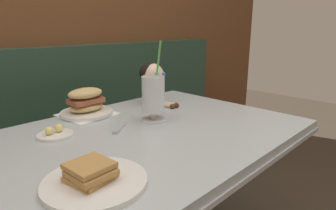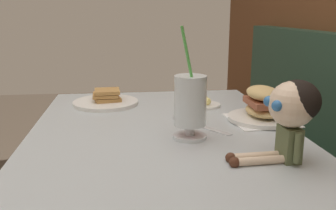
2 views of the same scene
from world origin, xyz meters
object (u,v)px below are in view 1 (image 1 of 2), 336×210
at_px(sandwich_plate, 86,104).
at_px(butter_knife, 121,126).
at_px(seated_doll, 152,77).
at_px(butter_saucer, 55,134).
at_px(milkshake_glass, 153,97).
at_px(toast_plate, 94,179).

bearing_deg(sandwich_plate, butter_knife, -88.72).
xyz_separation_m(sandwich_plate, seated_doll, (0.33, -0.06, 0.08)).
bearing_deg(butter_saucer, butter_knife, -23.00).
relative_size(milkshake_glass, butter_saucer, 2.62).
relative_size(sandwich_plate, butter_saucer, 1.83).
bearing_deg(toast_plate, butter_knife, 43.99).
distance_m(milkshake_glass, sandwich_plate, 0.31).
bearing_deg(milkshake_glass, butter_knife, 167.86).
bearing_deg(butter_knife, butter_saucer, 157.00).
bearing_deg(toast_plate, sandwich_plate, 60.99).
bearing_deg(sandwich_plate, milkshake_glass, -61.77).
distance_m(butter_saucer, seated_doll, 0.56).
xyz_separation_m(toast_plate, butter_knife, (0.29, 0.28, -0.01)).
relative_size(butter_saucer, butter_knife, 0.59).
height_order(sandwich_plate, butter_saucer, sandwich_plate).
bearing_deg(sandwich_plate, butter_saucer, -145.28).
bearing_deg(sandwich_plate, seated_doll, -9.88).
relative_size(toast_plate, butter_saucer, 2.08).
bearing_deg(milkshake_glass, seated_doll, 47.91).
relative_size(butter_saucer, seated_doll, 0.54).
height_order(sandwich_plate, seated_doll, seated_doll).
height_order(milkshake_glass, butter_knife, milkshake_glass).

